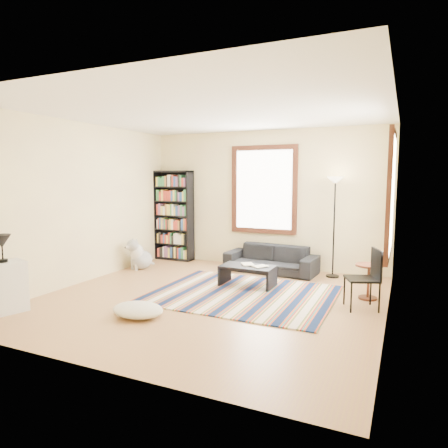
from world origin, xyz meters
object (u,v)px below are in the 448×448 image
at_px(floor_cushion, 138,310).
at_px(floor_lamp, 334,228).
at_px(bookshelf, 174,215).
at_px(side_table, 368,282).
at_px(white_cabinet, 5,287).
at_px(coffee_table, 248,276).
at_px(folding_chair, 362,279).
at_px(dog, 142,254).
at_px(sofa, 271,259).

xyz_separation_m(floor_cushion, floor_lamp, (2.01, 3.26, 0.84)).
xyz_separation_m(bookshelf, floor_cushion, (1.55, -3.43, -0.91)).
bearing_deg(side_table, white_cabinet, -149.02).
bearing_deg(floor_lamp, side_table, -58.34).
bearing_deg(coffee_table, folding_chair, -12.55).
bearing_deg(white_cabinet, floor_cushion, 36.52).
relative_size(bookshelf, dog, 3.26).
distance_m(bookshelf, coffee_table, 2.88).
xyz_separation_m(floor_cushion, folding_chair, (2.68, 1.57, 0.34)).
distance_m(coffee_table, dog, 2.48).
relative_size(sofa, coffee_table, 1.99).
height_order(floor_cushion, dog, dog).
xyz_separation_m(sofa, coffee_table, (-0.04, -1.18, -0.08)).
distance_m(folding_chair, dog, 4.40).
height_order(side_table, folding_chair, folding_chair).
bearing_deg(floor_cushion, floor_lamp, 58.36).
height_order(coffee_table, side_table, side_table).
xyz_separation_m(coffee_table, dog, (-2.45, 0.37, 0.13)).
xyz_separation_m(sofa, dog, (-2.49, -0.80, 0.05)).
bearing_deg(white_cabinet, sofa, 72.85).
bearing_deg(dog, floor_cushion, -34.10).
height_order(bookshelf, floor_cushion, bookshelf).
xyz_separation_m(floor_lamp, side_table, (0.72, -1.17, -0.66)).
height_order(floor_lamp, dog, floor_lamp).
xyz_separation_m(sofa, floor_lamp, (1.17, 0.10, 0.67)).
height_order(folding_chair, white_cabinet, folding_chair).
xyz_separation_m(floor_lamp, white_cabinet, (-3.78, -3.87, -0.58)).
bearing_deg(floor_lamp, floor_cushion, -121.64).
relative_size(side_table, dog, 0.88).
bearing_deg(side_table, sofa, 150.52).
height_order(sofa, bookshelf, bookshelf).
xyz_separation_m(coffee_table, floor_cushion, (-0.80, -1.99, -0.09)).
distance_m(floor_cushion, floor_lamp, 3.92).
xyz_separation_m(floor_lamp, folding_chair, (0.67, -1.69, -0.50)).
bearing_deg(sofa, coffee_table, -87.68).
bearing_deg(white_cabinet, floor_lamp, 63.20).
bearing_deg(folding_chair, dog, 147.26).
bearing_deg(sofa, white_cabinet, -120.59).
distance_m(bookshelf, floor_cushion, 3.87).
bearing_deg(sofa, floor_cushion, -100.79).
relative_size(side_table, white_cabinet, 0.77).
relative_size(floor_cushion, floor_lamp, 0.39).
xyz_separation_m(floor_lamp, dog, (-3.66, -0.90, -0.62)).
bearing_deg(dog, coffee_table, 12.33).
relative_size(bookshelf, folding_chair, 2.33).
distance_m(floor_cushion, dog, 2.89).
relative_size(floor_cushion, white_cabinet, 1.03).
bearing_deg(folding_chair, side_table, 62.15).
xyz_separation_m(coffee_table, side_table, (1.93, 0.11, 0.09)).
bearing_deg(white_cabinet, folding_chair, 43.58).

